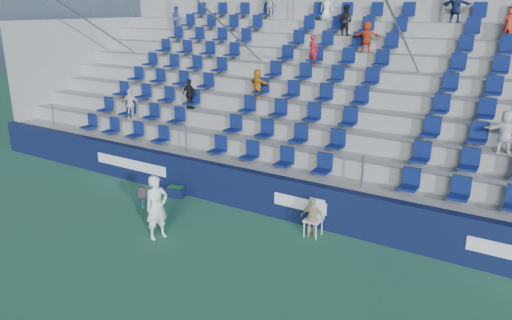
{
  "coord_description": "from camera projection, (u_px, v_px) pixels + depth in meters",
  "views": [
    {
      "loc": [
        7.29,
        -8.31,
        5.84
      ],
      "look_at": [
        0.2,
        2.8,
        1.7
      ],
      "focal_mm": 35.0,
      "sensor_mm": 36.0,
      "label": 1
    }
  ],
  "objects": [
    {
      "name": "ball_bin",
      "position": [
        176.0,
        191.0,
        15.75
      ],
      "size": [
        0.66,
        0.5,
        0.33
      ],
      "color": "#0F1638",
      "rests_on": "ground"
    },
    {
      "name": "line_judge",
      "position": [
        313.0,
        218.0,
        12.93
      ],
      "size": [
        0.66,
        0.34,
        1.07
      ],
      "primitive_type": "imported",
      "rotation": [
        0.0,
        0.0,
        3.28
      ],
      "color": "tan",
      "rests_on": "ground"
    },
    {
      "name": "tennis_player",
      "position": [
        157.0,
        207.0,
        12.79
      ],
      "size": [
        0.69,
        0.72,
        1.7
      ],
      "color": "white",
      "rests_on": "ground"
    },
    {
      "name": "ground",
      "position": [
        187.0,
        254.0,
        12.17
      ],
      "size": [
        70.0,
        70.0,
        0.0
      ],
      "primitive_type": "plane",
      "color": "#2F6F4E",
      "rests_on": "ground"
    },
    {
      "name": "grandstand",
      "position": [
        332.0,
        110.0,
        18.16
      ],
      "size": [
        24.0,
        8.17,
        6.63
      ],
      "color": "#A0A09B",
      "rests_on": "ground"
    },
    {
      "name": "sponsor_wall",
      "position": [
        257.0,
        192.0,
        14.52
      ],
      "size": [
        24.0,
        0.32,
        1.2
      ],
      "color": "#0F173A",
      "rests_on": "ground"
    },
    {
      "name": "line_judge_chair",
      "position": [
        315.0,
        215.0,
        13.04
      ],
      "size": [
        0.43,
        0.44,
        0.97
      ],
      "color": "white",
      "rests_on": "ground"
    }
  ]
}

